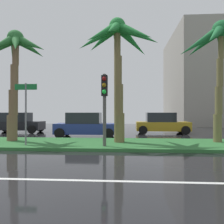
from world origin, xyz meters
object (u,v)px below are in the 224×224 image
(car_in_traffic_third, at_px, (86,125))
(car_in_traffic_second, at_px, (17,123))
(palm_tree_centre, at_px, (117,45))
(car_in_traffic_fourth, at_px, (162,123))
(traffic_signal_median_right, at_px, (104,96))
(palm_tree_centre_left, at_px, (15,56))
(palm_tree_centre_right, at_px, (220,45))
(street_name_sign, at_px, (26,105))

(car_in_traffic_third, bearing_deg, car_in_traffic_second, 155.11)
(palm_tree_centre, height_order, car_in_traffic_fourth, palm_tree_centre)
(car_in_traffic_third, bearing_deg, palm_tree_centre, -55.09)
(palm_tree_centre, xyz_separation_m, traffic_signal_median_right, (-0.54, -1.63, -2.93))
(palm_tree_centre_left, distance_m, car_in_traffic_fourth, 11.86)
(traffic_signal_median_right, distance_m, car_in_traffic_fourth, 9.10)
(palm_tree_centre_right, relative_size, street_name_sign, 2.16)
(palm_tree_centre_left, xyz_separation_m, car_in_traffic_third, (3.40, 3.33, -4.07))
(palm_tree_centre_left, bearing_deg, car_in_traffic_fourth, 34.52)
(car_in_traffic_third, bearing_deg, palm_tree_centre_right, -22.67)
(traffic_signal_median_right, relative_size, street_name_sign, 1.13)
(traffic_signal_median_right, bearing_deg, car_in_traffic_third, 110.10)
(car_in_traffic_second, xyz_separation_m, car_in_traffic_third, (6.58, -3.06, 0.00))
(car_in_traffic_second, bearing_deg, palm_tree_centre, -35.82)
(palm_tree_centre_left, xyz_separation_m, traffic_signal_median_right, (5.25, -1.72, -2.41))
(palm_tree_centre, distance_m, street_name_sign, 5.72)
(street_name_sign, distance_m, car_in_traffic_fourth, 11.20)
(palm_tree_centre_right, bearing_deg, palm_tree_centre_left, -179.79)
(traffic_signal_median_right, xyz_separation_m, street_name_sign, (-3.84, 0.07, -0.41))
(street_name_sign, distance_m, car_in_traffic_second, 9.34)
(palm_tree_centre_left, bearing_deg, palm_tree_centre, -0.90)
(palm_tree_centre_right, xyz_separation_m, car_in_traffic_third, (-7.87, 3.29, -4.49))
(palm_tree_centre_right, bearing_deg, car_in_traffic_third, 157.33)
(palm_tree_centre, bearing_deg, palm_tree_centre_right, 1.37)
(street_name_sign, height_order, car_in_traffic_fourth, street_name_sign)
(palm_tree_centre_left, distance_m, car_in_traffic_third, 6.26)
(car_in_traffic_fourth, bearing_deg, traffic_signal_median_right, -116.09)
(car_in_traffic_third, xyz_separation_m, car_in_traffic_fourth, (5.78, 2.99, 0.00))
(car_in_traffic_fourth, bearing_deg, palm_tree_centre, -117.94)
(palm_tree_centre_left, relative_size, street_name_sign, 2.08)
(car_in_traffic_third, bearing_deg, palm_tree_centre_left, -135.60)
(palm_tree_centre_left, height_order, street_name_sign, palm_tree_centre_left)
(palm_tree_centre_left, bearing_deg, traffic_signal_median_right, -18.17)
(palm_tree_centre_left, xyz_separation_m, palm_tree_centre_right, (11.27, 0.04, 0.42))
(traffic_signal_median_right, bearing_deg, street_name_sign, 178.95)
(palm_tree_centre_right, distance_m, traffic_signal_median_right, 6.88)
(car_in_traffic_second, distance_m, car_in_traffic_third, 7.26)
(palm_tree_centre_left, height_order, traffic_signal_median_right, palm_tree_centre_left)
(street_name_sign, bearing_deg, car_in_traffic_second, 119.76)
(traffic_signal_median_right, height_order, car_in_traffic_fourth, traffic_signal_median_right)
(palm_tree_centre_left, relative_size, palm_tree_centre, 0.93)
(traffic_signal_median_right, xyz_separation_m, car_in_traffic_fourth, (3.93, 8.04, -1.66))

